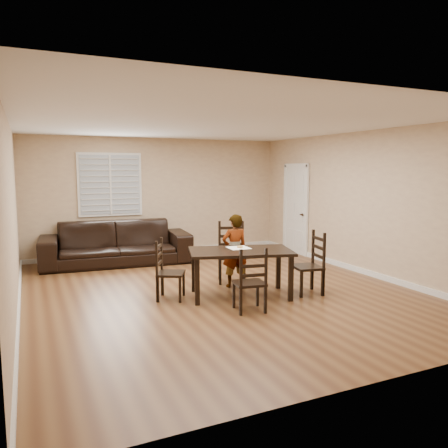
{
  "coord_description": "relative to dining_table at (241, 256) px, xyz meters",
  "views": [
    {
      "loc": [
        -2.8,
        -6.44,
        1.99
      ],
      "look_at": [
        0.44,
        0.72,
        1.0
      ],
      "focal_mm": 35.0,
      "sensor_mm": 36.0,
      "label": 1
    }
  ],
  "objects": [
    {
      "name": "chair_right",
      "position": [
        1.16,
        -0.33,
        -0.19
      ],
      "size": [
        0.5,
        0.52,
        1.01
      ],
      "rotation": [
        0.0,
        0.0,
        -1.75
      ],
      "color": "black",
      "rests_on": "ground"
    },
    {
      "name": "chair_far",
      "position": [
        -0.22,
        -0.8,
        -0.23
      ],
      "size": [
        0.47,
        0.45,
        0.92
      ],
      "rotation": [
        0.0,
        0.0,
        2.97
      ],
      "color": "black",
      "rests_on": "ground"
    },
    {
      "name": "napkin",
      "position": [
        0.05,
        0.17,
        0.09
      ],
      "size": [
        0.34,
        0.34,
        0.0
      ],
      "primitive_type": "cube",
      "rotation": [
        0.0,
        0.0,
        -0.04
      ],
      "color": "white",
      "rests_on": "dining_table"
    },
    {
      "name": "sofa",
      "position": [
        -1.32,
        3.2,
        -0.21
      ],
      "size": [
        3.13,
        1.44,
        0.89
      ],
      "primitive_type": "imported",
      "rotation": [
        0.0,
        0.0,
        -0.08
      ],
      "color": "black",
      "rests_on": "ground"
    },
    {
      "name": "ground",
      "position": [
        -0.19,
        0.45,
        -0.65
      ],
      "size": [
        7.0,
        7.0,
        0.0
      ],
      "primitive_type": "plane",
      "color": "brown",
      "rests_on": "ground"
    },
    {
      "name": "room",
      "position": [
        -0.16,
        0.63,
        1.16
      ],
      "size": [
        6.04,
        7.04,
        2.72
      ],
      "color": "#D2B78E",
      "rests_on": "ground"
    },
    {
      "name": "donut",
      "position": [
        0.07,
        0.16,
        0.11
      ],
      "size": [
        0.09,
        0.09,
        0.03
      ],
      "color": "#B58241",
      "rests_on": "napkin"
    },
    {
      "name": "chair_near",
      "position": [
        0.3,
        0.97,
        -0.17
      ],
      "size": [
        0.61,
        0.6,
        1.07
      ],
      "rotation": [
        0.0,
        0.0,
        -0.39
      ],
      "color": "black",
      "rests_on": "ground"
    },
    {
      "name": "dining_table",
      "position": [
        0.0,
        0.0,
        0.0
      ],
      "size": [
        1.76,
        1.3,
        0.74
      ],
      "rotation": [
        0.0,
        0.0,
        -0.29
      ],
      "color": "black",
      "rests_on": "ground"
    },
    {
      "name": "child",
      "position": [
        0.16,
        0.55,
        -0.03
      ],
      "size": [
        0.46,
        0.32,
        1.24
      ],
      "primitive_type": "imported",
      "rotation": [
        0.0,
        0.0,
        3.1
      ],
      "color": "gray",
      "rests_on": "ground"
    },
    {
      "name": "chair_left",
      "position": [
        -1.14,
        0.36,
        -0.23
      ],
      "size": [
        0.54,
        0.55,
        0.93
      ],
      "rotation": [
        0.0,
        0.0,
        1.09
      ],
      "color": "black",
      "rests_on": "ground"
    }
  ]
}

